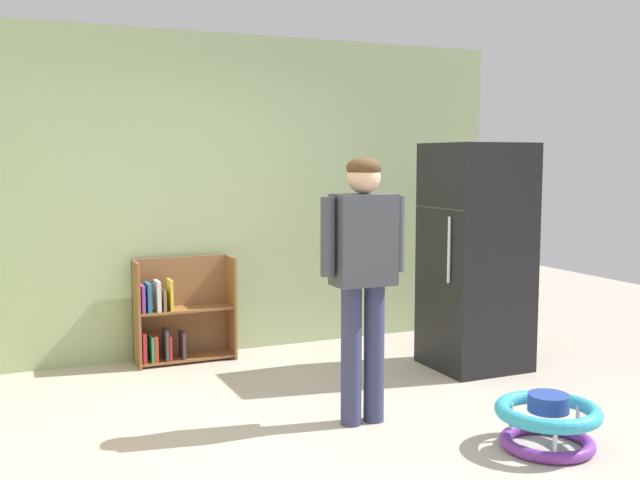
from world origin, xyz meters
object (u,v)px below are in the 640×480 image
(standing_person, at_px, (363,264))
(baby_walker, at_px, (548,422))
(refrigerator, at_px, (476,256))
(bookshelf, at_px, (177,317))

(standing_person, bearing_deg, baby_walker, -46.06)
(refrigerator, bearing_deg, standing_person, -150.46)
(refrigerator, distance_m, bookshelf, 2.47)
(standing_person, distance_m, baby_walker, 1.41)
(bookshelf, xyz_separation_m, baby_walker, (1.51, -2.72, -0.21))
(refrigerator, bearing_deg, bookshelf, 152.44)
(standing_person, xyz_separation_m, baby_walker, (0.78, -0.81, -0.85))
(bookshelf, height_order, baby_walker, bookshelf)
(refrigerator, relative_size, baby_walker, 2.95)
(refrigerator, height_order, standing_person, refrigerator)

